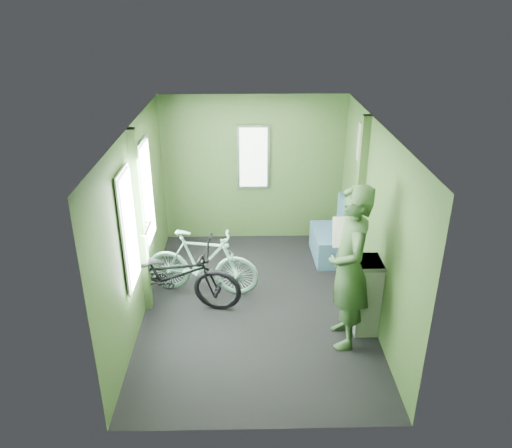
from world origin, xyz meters
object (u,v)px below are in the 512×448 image
(bicycle_black, at_px, (174,306))
(bicycle_mint, at_px, (204,292))
(passenger, at_px, (349,268))
(waste_box, at_px, (366,295))
(bench_seat, at_px, (331,241))

(bicycle_black, bearing_deg, bicycle_mint, -37.08)
(bicycle_mint, xyz_separation_m, passenger, (1.68, -1.04, 0.94))
(bicycle_mint, distance_m, passenger, 2.19)
(bicycle_black, xyz_separation_m, waste_box, (2.32, -0.50, 0.46))
(passenger, relative_size, waste_box, 2.06)
(bench_seat, bearing_deg, waste_box, -88.00)
(bicycle_mint, relative_size, waste_box, 1.63)
(waste_box, distance_m, bench_seat, 1.78)
(passenger, bearing_deg, bench_seat, 175.74)
(bicycle_black, height_order, passenger, passenger)
(waste_box, bearing_deg, passenger, -142.11)
(passenger, distance_m, waste_box, 0.60)
(bicycle_mint, distance_m, bench_seat, 2.08)
(bicycle_mint, relative_size, passenger, 0.79)
(passenger, xyz_separation_m, waste_box, (0.27, 0.21, -0.49))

